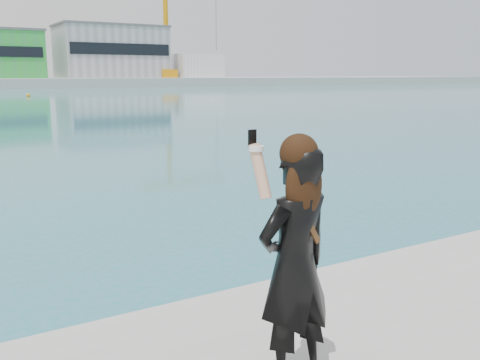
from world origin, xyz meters
name	(u,v)px	position (x,y,z in m)	size (l,w,h in m)	color
warehouse_grey_right	(111,52)	(40.00, 127.98, 8.26)	(25.50, 15.35, 12.50)	gray
ancillary_shed	(196,66)	(62.00, 126.00, 5.00)	(12.00, 10.00, 6.00)	silver
dock_crane	(170,24)	(53.20, 122.00, 15.07)	(23.00, 4.00, 24.00)	orange
flagpole_right	(41,57)	(22.09, 121.00, 6.54)	(1.28, 0.16, 8.00)	silver
buoy_near	(28,96)	(10.32, 71.52, 0.00)	(0.50, 0.50, 0.50)	orange
woman	(295,259)	(-0.44, -0.60, 1.68)	(0.64, 0.46, 1.74)	black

